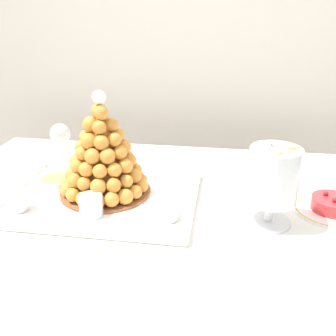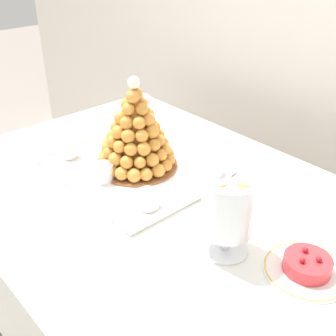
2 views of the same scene
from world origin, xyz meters
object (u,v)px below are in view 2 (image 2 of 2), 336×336
object	(u,v)px
dessert_cup_centre	(148,200)
macaron_goblet	(228,207)
croquembouche	(136,134)
dessert_cup_left	(69,150)
serving_tray	(129,170)
wine_glass	(144,104)
dessert_cup_mid_left	(104,173)
fruit_tart_plate	(307,267)
creme_brulee_ramekin	(115,143)

from	to	relation	value
dessert_cup_centre	macaron_goblet	xyz separation A→B (m)	(0.26, 0.03, 0.10)
croquembouche	dessert_cup_left	world-z (taller)	croquembouche
serving_tray	wine_glass	world-z (taller)	wine_glass
serving_tray	croquembouche	xyz separation A→B (m)	(-0.00, 0.03, 0.12)
dessert_cup_mid_left	fruit_tart_plate	size ratio (longest dim) A/B	0.31
dessert_cup_left	macaron_goblet	size ratio (longest dim) A/B	0.24
dessert_cup_left	creme_brulee_ramekin	world-z (taller)	dessert_cup_left
dessert_cup_centre	fruit_tart_plate	size ratio (longest dim) A/B	0.31
serving_tray	dessert_cup_left	distance (m)	0.23
macaron_goblet	fruit_tart_plate	bearing A→B (deg)	25.65
creme_brulee_ramekin	wine_glass	distance (m)	0.21
creme_brulee_ramekin	fruit_tart_plate	bearing A→B (deg)	-2.02
dessert_cup_centre	dessert_cup_left	bearing A→B (deg)	-177.72
wine_glass	creme_brulee_ramekin	bearing A→B (deg)	-72.11
croquembouche	creme_brulee_ramekin	bearing A→B (deg)	170.86
creme_brulee_ramekin	fruit_tart_plate	distance (m)	0.81
dessert_cup_mid_left	macaron_goblet	bearing A→B (deg)	5.54
dessert_cup_left	dessert_cup_mid_left	distance (m)	0.21
dessert_cup_left	macaron_goblet	xyz separation A→B (m)	(0.67, 0.05, 0.10)
creme_brulee_ramekin	wine_glass	world-z (taller)	wine_glass
dessert_cup_centre	fruit_tart_plate	xyz separation A→B (m)	(0.44, 0.12, -0.02)
dessert_cup_left	wine_glass	distance (m)	0.35
fruit_tart_plate	creme_brulee_ramekin	bearing A→B (deg)	177.98
dessert_cup_centre	creme_brulee_ramekin	distance (m)	0.39
dessert_cup_centre	wine_glass	bearing A→B (deg)	142.37
serving_tray	creme_brulee_ramekin	size ratio (longest dim) A/B	5.25
croquembouche	dessert_cup_mid_left	bearing A→B (deg)	-88.72
dessert_cup_centre	dessert_cup_mid_left	bearing A→B (deg)	-175.99
dessert_cup_left	fruit_tart_plate	distance (m)	0.86
serving_tray	fruit_tart_plate	bearing A→B (deg)	2.66
creme_brulee_ramekin	macaron_goblet	bearing A→B (deg)	-10.23
croquembouche	dessert_cup_centre	bearing A→B (deg)	-30.05
dessert_cup_centre	croquembouche	bearing A→B (deg)	149.95
croquembouche	fruit_tart_plate	xyz separation A→B (m)	(0.64, -0.00, -0.11)
dessert_cup_mid_left	fruit_tart_plate	bearing A→B (deg)	11.47
dessert_cup_left	dessert_cup_centre	bearing A→B (deg)	2.28
croquembouche	wine_glass	distance (m)	0.31
croquembouche	wine_glass	xyz separation A→B (m)	(-0.22, 0.21, -0.02)
dessert_cup_centre	fruit_tart_plate	distance (m)	0.45
croquembouche	dessert_cup_centre	distance (m)	0.25
croquembouche	fruit_tart_plate	size ratio (longest dim) A/B	1.52
serving_tray	creme_brulee_ramekin	world-z (taller)	creme_brulee_ramekin
serving_tray	fruit_tart_plate	world-z (taller)	fruit_tart_plate
dessert_cup_mid_left	wine_glass	world-z (taller)	wine_glass
dessert_cup_mid_left	wine_glass	size ratio (longest dim) A/B	0.42
dessert_cup_centre	fruit_tart_plate	bearing A→B (deg)	14.78
serving_tray	dessert_cup_centre	distance (m)	0.22
dessert_cup_mid_left	creme_brulee_ramekin	size ratio (longest dim) A/B	0.61
dessert_cup_centre	macaron_goblet	size ratio (longest dim) A/B	0.28
fruit_tart_plate	macaron_goblet	bearing A→B (deg)	-154.35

